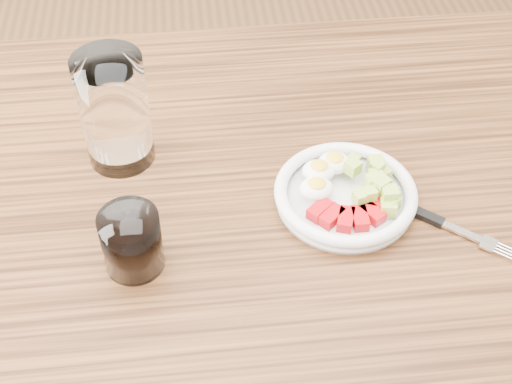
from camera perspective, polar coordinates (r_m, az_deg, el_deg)
dining_table at (r=1.03m, az=0.62°, el=-5.45°), size 1.50×0.90×0.77m
bowl at (r=0.96m, az=7.20°, el=-0.05°), size 0.19×0.19×0.05m
fork at (r=0.97m, az=13.60°, el=-1.96°), size 0.17×0.14×0.01m
water_glass at (r=0.99m, az=-11.25°, el=6.39°), size 0.09×0.09×0.17m
coffee_glass at (r=0.88m, az=-9.91°, el=-3.94°), size 0.07×0.07×0.08m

